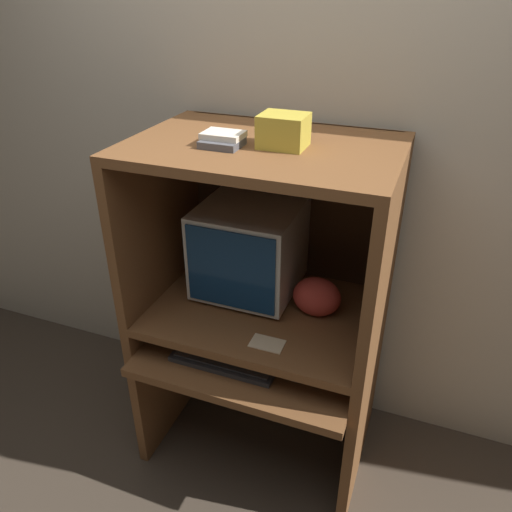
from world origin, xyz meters
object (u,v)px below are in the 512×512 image
mouse (296,376)px  snack_bag (317,297)px  crt_monitor (249,248)px  keyboard (226,358)px  book_stack (223,140)px  storage_box (283,131)px

mouse → snack_bag: 0.33m
crt_monitor → mouse: size_ratio=5.52×
crt_monitor → keyboard: (0.03, -0.33, -0.33)m
crt_monitor → book_stack: book_stack is taller
keyboard → snack_bag: (0.29, 0.26, 0.20)m
mouse → snack_bag: bearing=89.9°
book_stack → storage_box: 0.21m
mouse → crt_monitor: bearing=133.9°
book_stack → storage_box: storage_box is taller
snack_bag → storage_box: bearing=-159.8°
crt_monitor → snack_bag: bearing=-12.8°
keyboard → book_stack: bearing=108.4°
mouse → book_stack: (-0.34, 0.14, 0.84)m
storage_box → snack_bag: bearing=20.2°
book_stack → storage_box: (0.20, 0.06, 0.03)m
crt_monitor → mouse: 0.56m
mouse → book_stack: book_stack is taller
mouse → snack_bag: (0.00, 0.26, 0.20)m
crt_monitor → book_stack: bearing=-96.1°
book_stack → snack_bag: bearing=18.9°
mouse → keyboard: bearing=179.4°
crt_monitor → keyboard: 0.46m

